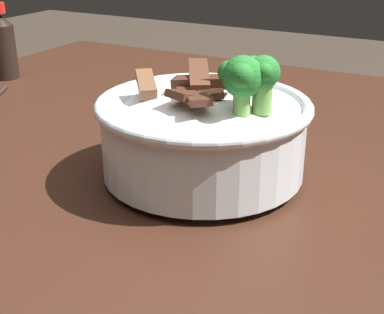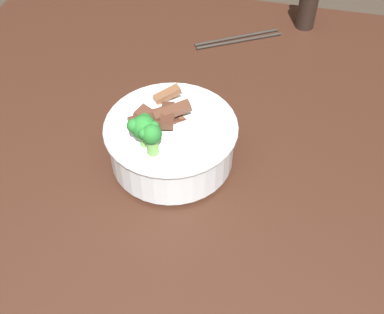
% 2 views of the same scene
% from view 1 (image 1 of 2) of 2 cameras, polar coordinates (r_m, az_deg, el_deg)
% --- Properties ---
extents(rice_bowl, '(0.23, 0.23, 0.15)m').
position_cam_1_polar(rice_bowl, '(0.58, 1.26, 3.09)').
color(rice_bowl, silver).
rests_on(rice_bowl, dining_table).
extents(soy_sauce_bottle, '(0.04, 0.04, 0.13)m').
position_cam_1_polar(soy_sauce_bottle, '(1.03, -19.19, 10.96)').
color(soy_sauce_bottle, black).
rests_on(soy_sauce_bottle, dining_table).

